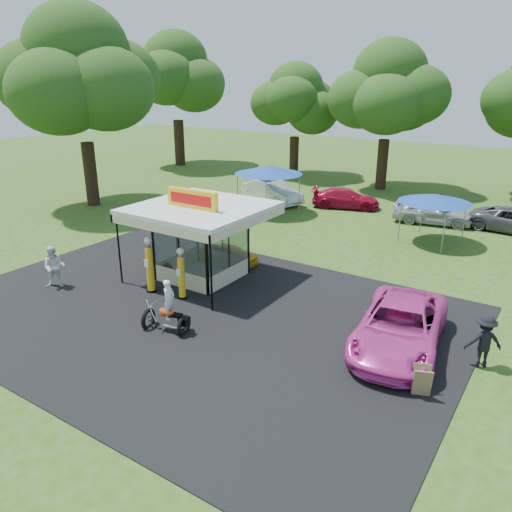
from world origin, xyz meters
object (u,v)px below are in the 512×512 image
object	(u,v)px
pink_sedan	(400,327)
kiosk_car	(231,254)
gas_pump_left	(150,266)
gas_pump_right	(181,275)
spectator_east_a	(484,341)
bg_car_a	(272,191)
tent_west	(269,170)
tent_east	(435,199)
bg_car_c	(433,211)
motorcycle	(168,311)
spectator_west	(54,267)
gas_station_kiosk	(202,240)
bg_car_b	(346,198)
a_frame_sign	(422,382)

from	to	relation	value
pink_sedan	kiosk_car	bearing A→B (deg)	151.64
gas_pump_left	gas_pump_right	bearing A→B (deg)	8.16
spectator_east_a	bg_car_a	distance (m)	22.61
tent_west	tent_east	xyz separation A→B (m)	(10.96, -0.53, -0.38)
gas_pump_left	bg_car_c	xyz separation A→B (m)	(7.13, 17.32, -0.38)
gas_pump_left	tent_east	size ratio (longest dim) A/B	0.63
motorcycle	tent_west	world-z (taller)	tent_west
motorcycle	spectator_west	xyz separation A→B (m)	(-6.89, 0.29, 0.13)
gas_station_kiosk	bg_car_b	distance (m)	15.56
pink_sedan	spectator_east_a	bearing A→B (deg)	-0.15
pink_sedan	bg_car_c	xyz separation A→B (m)	(-3.19, 16.09, 0.01)
spectator_west	tent_east	bearing A→B (deg)	9.85
a_frame_sign	pink_sedan	distance (m)	2.73
a_frame_sign	bg_car_c	bearing A→B (deg)	82.36
motorcycle	tent_east	size ratio (longest dim) A/B	0.54
tent_east	gas_pump_left	bearing A→B (deg)	-120.87
bg_car_a	bg_car_b	xyz separation A→B (m)	(5.10, 1.53, -0.15)
gas_pump_left	kiosk_car	world-z (taller)	gas_pump_left
bg_car_b	tent_west	world-z (taller)	tent_west
spectator_east_a	tent_east	bearing A→B (deg)	-98.42
kiosk_car	spectator_east_a	distance (m)	12.51
gas_pump_right	tent_east	bearing A→B (deg)	63.87
motorcycle	spectator_east_a	distance (m)	10.56
pink_sedan	tent_west	size ratio (longest dim) A/B	1.28
spectator_east_a	bg_car_c	world-z (taller)	spectator_east_a
gas_pump_right	a_frame_sign	world-z (taller)	gas_pump_right
pink_sedan	spectator_west	distance (m)	14.52
kiosk_car	bg_car_b	bearing A→B (deg)	-0.84
motorcycle	spectator_east_a	bearing A→B (deg)	9.23
spectator_west	bg_car_c	bearing A→B (deg)	17.86
bg_car_b	tent_west	xyz separation A→B (m)	(-3.88, -4.01, 2.18)
spectator_east_a	bg_car_a	xyz separation A→B (m)	(-17.01, 14.88, -0.06)
spectator_east_a	bg_car_c	bearing A→B (deg)	-100.47
gas_pump_left	gas_station_kiosk	bearing A→B (deg)	72.75
spectator_east_a	tent_west	bearing A→B (deg)	-68.74
a_frame_sign	spectator_east_a	xyz separation A→B (m)	(1.13, 2.67, 0.41)
bg_car_b	gas_pump_left	bearing A→B (deg)	158.82
a_frame_sign	tent_east	size ratio (longest dim) A/B	0.24
gas_station_kiosk	motorcycle	world-z (taller)	gas_station_kiosk
kiosk_car	bg_car_b	world-z (taller)	bg_car_b
bg_car_a	kiosk_car	bearing A→B (deg)	-141.08
bg_car_b	pink_sedan	bearing A→B (deg)	-168.96
kiosk_car	spectator_east_a	world-z (taller)	spectator_east_a
bg_car_a	bg_car_b	bearing A→B (deg)	-56.96
motorcycle	spectator_west	bearing A→B (deg)	165.72
bg_car_c	tent_east	xyz separation A→B (m)	(0.92, -3.85, 1.66)
spectator_east_a	tent_west	xyz separation A→B (m)	(-15.79, 12.40, 1.97)
pink_sedan	spectator_west	xyz separation A→B (m)	(-14.18, -3.13, 0.14)
gas_pump_right	kiosk_car	bearing A→B (deg)	99.82
motorcycle	kiosk_car	world-z (taller)	motorcycle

